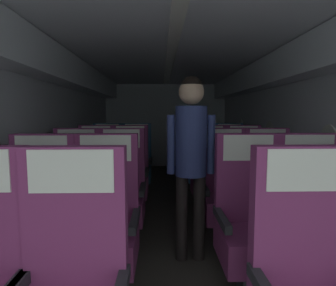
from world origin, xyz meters
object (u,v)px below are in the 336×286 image
(seat_b_left_aisle, at_px, (105,226))
(seat_b_right_aisle, at_px, (312,223))
(seat_b_left_window, at_px, (40,227))
(seat_c_left_window, at_px, (75,194))
(seat_d_left_window, at_px, (96,176))
(flight_attendant, at_px, (191,148))
(seat_c_right_window, at_px, (225,193))
(seat_e_right_aisle, at_px, (230,164))
(seat_d_left_aisle, at_px, (130,176))
(seat_e_left_window, at_px, (107,165))
(seat_c_right_aisle, at_px, (269,193))
(seat_d_right_window, at_px, (209,175))
(seat_e_left_aisle, at_px, (136,165))
(seat_c_left_aisle, at_px, (121,194))
(seat_e_right_window, at_px, (201,164))
(seat_b_right_window, at_px, (250,224))
(seat_d_right_aisle, at_px, (245,175))

(seat_b_left_aisle, bearing_deg, seat_b_right_aisle, -0.01)
(seat_b_left_window, bearing_deg, seat_c_left_window, 89.95)
(seat_d_left_window, xyz_separation_m, flight_attendant, (1.16, -1.29, 0.54))
(seat_b_left_aisle, xyz_separation_m, seat_d_left_window, (-0.47, 1.71, 0.00))
(seat_c_right_window, xyz_separation_m, seat_e_right_aisle, (0.49, 1.72, 0.00))
(seat_b_left_aisle, height_order, seat_c_right_window, same)
(seat_b_right_aisle, bearing_deg, seat_d_left_window, 140.20)
(seat_b_right_aisle, bearing_deg, seat_d_left_aisle, 132.52)
(seat_d_left_aisle, xyz_separation_m, flight_attendant, (0.69, -1.31, 0.54))
(seat_e_left_window, bearing_deg, seat_d_left_window, -89.19)
(seat_c_right_aisle, relative_size, seat_e_right_aisle, 1.00)
(seat_b_left_aisle, distance_m, seat_c_right_window, 1.40)
(seat_d_right_window, distance_m, seat_e_left_aisle, 1.38)
(seat_b_right_aisle, distance_m, seat_d_left_window, 2.67)
(seat_c_left_window, bearing_deg, seat_e_right_aisle, 39.83)
(seat_c_right_window, bearing_deg, seat_b_left_aisle, -142.11)
(seat_b_left_window, distance_m, seat_d_right_window, 2.35)
(seat_c_left_aisle, height_order, seat_e_right_window, same)
(seat_d_left_window, xyz_separation_m, seat_e_right_window, (1.58, 0.88, 0.00))
(seat_c_right_window, bearing_deg, seat_b_right_aisle, -60.92)
(seat_e_left_aisle, bearing_deg, seat_b_left_window, -100.83)
(seat_b_right_window, relative_size, seat_e_right_aisle, 1.00)
(seat_e_left_window, xyz_separation_m, seat_e_right_aisle, (2.07, -0.01, 0.00))
(seat_b_right_window, bearing_deg, seat_e_left_aisle, 112.78)
(seat_c_left_window, relative_size, seat_c_right_window, 1.00)
(seat_b_right_aisle, xyz_separation_m, seat_c_left_aisle, (-1.59, 0.85, 0.00))
(seat_e_left_aisle, relative_size, seat_e_right_window, 1.00)
(seat_b_right_window, height_order, seat_d_right_window, same)
(seat_d_right_window, relative_size, seat_e_left_window, 1.00)
(seat_d_right_aisle, relative_size, flight_attendant, 0.71)
(seat_d_left_window, relative_size, seat_e_right_aisle, 1.00)
(seat_c_left_aisle, height_order, seat_d_right_window, same)
(seat_b_right_aisle, relative_size, seat_c_left_window, 1.00)
(seat_b_right_aisle, height_order, flight_attendant, flight_attendant)
(seat_c_left_window, distance_m, seat_e_right_aisle, 2.70)
(seat_d_left_window, height_order, seat_d_left_aisle, same)
(seat_d_left_aisle, relative_size, seat_e_left_aisle, 1.00)
(seat_d_right_aisle, bearing_deg, seat_c_left_window, -157.57)
(seat_b_right_window, distance_m, seat_e_left_window, 3.04)
(seat_d_right_window, bearing_deg, flight_attendant, -107.23)
(seat_c_right_aisle, relative_size, seat_d_left_aisle, 1.00)
(seat_e_left_window, relative_size, seat_e_right_aisle, 1.00)
(seat_b_left_aisle, distance_m, flight_attendant, 0.97)
(seat_c_right_aisle, xyz_separation_m, seat_d_right_window, (-0.49, 0.88, 0.00))
(seat_d_left_window, relative_size, seat_d_right_window, 1.00)
(seat_c_left_aisle, relative_size, seat_d_right_window, 1.00)
(seat_c_left_window, bearing_deg, flight_attendant, -20.31)
(seat_b_right_window, xyz_separation_m, seat_c_left_window, (-1.58, 0.86, 0.00))
(seat_c_right_window, xyz_separation_m, seat_d_right_window, (-0.01, 0.86, 0.00))
(seat_d_right_window, xyz_separation_m, seat_e_left_window, (-1.58, 0.87, 0.00))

